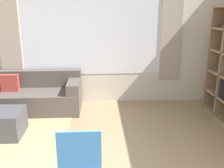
# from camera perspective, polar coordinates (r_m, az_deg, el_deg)

# --- Properties ---
(wall_back) EXTENTS (6.73, 0.11, 2.70)m
(wall_back) POSITION_cam_1_polar(r_m,az_deg,el_deg) (5.39, -4.66, 9.73)
(wall_back) COLOR beige
(wall_back) RESTS_ON ground_plane
(couch_main) EXTENTS (1.88, 0.83, 0.78)m
(couch_main) POSITION_cam_1_polar(r_m,az_deg,el_deg) (5.34, -17.40, -2.71)
(couch_main) COLOR #564C47
(couch_main) RESTS_ON ground_plane
(ottoman) EXTENTS (0.61, 0.61, 0.43)m
(ottoman) POSITION_cam_1_polar(r_m,az_deg,el_deg) (4.47, -23.55, -8.27)
(ottoman) COLOR #47474C
(ottoman) RESTS_ON ground_plane
(folding_chair) EXTENTS (0.44, 0.46, 0.86)m
(folding_chair) POSITION_cam_1_polar(r_m,az_deg,el_deg) (2.74, -7.22, -16.05)
(folding_chair) COLOR #3375B7
(folding_chair) RESTS_ON ground_plane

